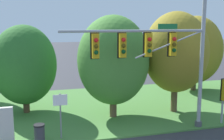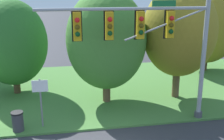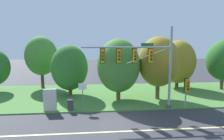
{
  "view_description": "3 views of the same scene",
  "coord_description": "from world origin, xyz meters",
  "px_view_note": "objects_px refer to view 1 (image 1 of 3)",
  "views": [
    {
      "loc": [
        -3.93,
        -10.79,
        5.99
      ],
      "look_at": [
        0.12,
        3.91,
        3.44
      ],
      "focal_mm": 45.0,
      "sensor_mm": 36.0,
      "label": 1
    },
    {
      "loc": [
        -1.74,
        -9.39,
        6.42
      ],
      "look_at": [
        0.63,
        3.57,
        2.63
      ],
      "focal_mm": 45.0,
      "sensor_mm": 36.0,
      "label": 2
    },
    {
      "loc": [
        -1.57,
        -12.14,
        5.47
      ],
      "look_at": [
        -0.11,
        4.13,
        3.48
      ],
      "focal_mm": 28.0,
      "sensor_mm": 36.0,
      "label": 3
    }
  ],
  "objects_px": {
    "info_kiosk": "(2,127)",
    "trash_bin": "(39,133)",
    "tree_right_far": "(195,50)",
    "route_sign_post": "(60,109)",
    "tree_mid_verge": "(113,60)",
    "traffic_signal_mast": "(158,52)",
    "tree_behind_signpost": "(24,65)",
    "tree_tall_centre": "(176,52)"
  },
  "relations": [
    {
      "from": "traffic_signal_mast",
      "to": "tree_mid_verge",
      "type": "distance_m",
      "value": 3.5
    },
    {
      "from": "route_sign_post",
      "to": "info_kiosk",
      "type": "bearing_deg",
      "value": -177.82
    },
    {
      "from": "traffic_signal_mast",
      "to": "tree_behind_signpost",
      "type": "relative_size",
      "value": 1.38
    },
    {
      "from": "tree_right_far",
      "to": "info_kiosk",
      "type": "xyz_separation_m",
      "value": [
        -15.21,
        -7.78,
        -2.65
      ]
    },
    {
      "from": "traffic_signal_mast",
      "to": "tree_mid_verge",
      "type": "bearing_deg",
      "value": 118.78
    },
    {
      "from": "tree_right_far",
      "to": "trash_bin",
      "type": "xyz_separation_m",
      "value": [
        -13.46,
        -7.9,
        -3.12
      ]
    },
    {
      "from": "tree_right_far",
      "to": "trash_bin",
      "type": "distance_m",
      "value": 15.92
    },
    {
      "from": "info_kiosk",
      "to": "trash_bin",
      "type": "height_order",
      "value": "info_kiosk"
    },
    {
      "from": "tree_behind_signpost",
      "to": "info_kiosk",
      "type": "relative_size",
      "value": 3.06
    },
    {
      "from": "traffic_signal_mast",
      "to": "trash_bin",
      "type": "relative_size",
      "value": 8.65
    },
    {
      "from": "traffic_signal_mast",
      "to": "info_kiosk",
      "type": "xyz_separation_m",
      "value": [
        -8.01,
        0.26,
        -3.44
      ]
    },
    {
      "from": "route_sign_post",
      "to": "tree_tall_centre",
      "type": "xyz_separation_m",
      "value": [
        7.79,
        2.58,
        2.43
      ]
    },
    {
      "from": "tree_right_far",
      "to": "trash_bin",
      "type": "relative_size",
      "value": 7.03
    },
    {
      "from": "tree_behind_signpost",
      "to": "tree_mid_verge",
      "type": "height_order",
      "value": "tree_mid_verge"
    },
    {
      "from": "route_sign_post",
      "to": "tree_mid_verge",
      "type": "xyz_separation_m",
      "value": [
        3.53,
        2.62,
        2.05
      ]
    },
    {
      "from": "route_sign_post",
      "to": "tree_tall_centre",
      "type": "relative_size",
      "value": 0.36
    },
    {
      "from": "tree_tall_centre",
      "to": "trash_bin",
      "type": "height_order",
      "value": "tree_tall_centre"
    },
    {
      "from": "trash_bin",
      "to": "tree_right_far",
      "type": "bearing_deg",
      "value": 30.4
    },
    {
      "from": "route_sign_post",
      "to": "tree_right_far",
      "type": "bearing_deg",
      "value": 31.81
    },
    {
      "from": "tree_behind_signpost",
      "to": "info_kiosk",
      "type": "bearing_deg",
      "value": -101.07
    },
    {
      "from": "tree_mid_verge",
      "to": "info_kiosk",
      "type": "height_order",
      "value": "tree_mid_verge"
    },
    {
      "from": "route_sign_post",
      "to": "tree_tall_centre",
      "type": "height_order",
      "value": "tree_tall_centre"
    },
    {
      "from": "tree_mid_verge",
      "to": "tree_tall_centre",
      "type": "relative_size",
      "value": 0.96
    },
    {
      "from": "route_sign_post",
      "to": "info_kiosk",
      "type": "distance_m",
      "value": 2.9
    },
    {
      "from": "tree_mid_verge",
      "to": "tree_tall_centre",
      "type": "distance_m",
      "value": 4.27
    },
    {
      "from": "route_sign_post",
      "to": "tree_behind_signpost",
      "type": "bearing_deg",
      "value": 110.11
    },
    {
      "from": "tree_tall_centre",
      "to": "trash_bin",
      "type": "distance_m",
      "value": 9.96
    },
    {
      "from": "tree_tall_centre",
      "to": "info_kiosk",
      "type": "xyz_separation_m",
      "value": [
        -10.62,
        -2.69,
        -3.06
      ]
    },
    {
      "from": "tree_behind_signpost",
      "to": "trash_bin",
      "type": "distance_m",
      "value": 5.94
    },
    {
      "from": "tree_tall_centre",
      "to": "tree_behind_signpost",
      "type": "bearing_deg",
      "value": 165.89
    },
    {
      "from": "tree_tall_centre",
      "to": "trash_bin",
      "type": "relative_size",
      "value": 7.17
    },
    {
      "from": "route_sign_post",
      "to": "trash_bin",
      "type": "relative_size",
      "value": 2.56
    },
    {
      "from": "tree_mid_verge",
      "to": "info_kiosk",
      "type": "relative_size",
      "value": 3.38
    },
    {
      "from": "tree_tall_centre",
      "to": "tree_right_far",
      "type": "bearing_deg",
      "value": 47.99
    },
    {
      "from": "tree_mid_verge",
      "to": "tree_tall_centre",
      "type": "xyz_separation_m",
      "value": [
        4.26,
        -0.04,
        0.38
      ]
    },
    {
      "from": "tree_mid_verge",
      "to": "tree_right_far",
      "type": "xyz_separation_m",
      "value": [
        8.84,
        5.05,
        -0.03
      ]
    },
    {
      "from": "route_sign_post",
      "to": "info_kiosk",
      "type": "height_order",
      "value": "route_sign_post"
    },
    {
      "from": "route_sign_post",
      "to": "tree_right_far",
      "type": "relative_size",
      "value": 0.36
    },
    {
      "from": "traffic_signal_mast",
      "to": "info_kiosk",
      "type": "relative_size",
      "value": 4.23
    },
    {
      "from": "traffic_signal_mast",
      "to": "trash_bin",
      "type": "xyz_separation_m",
      "value": [
        -6.26,
        0.15,
        -3.92
      ]
    },
    {
      "from": "tree_behind_signpost",
      "to": "trash_bin",
      "type": "height_order",
      "value": "tree_behind_signpost"
    },
    {
      "from": "info_kiosk",
      "to": "trash_bin",
      "type": "relative_size",
      "value": 2.04
    }
  ]
}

